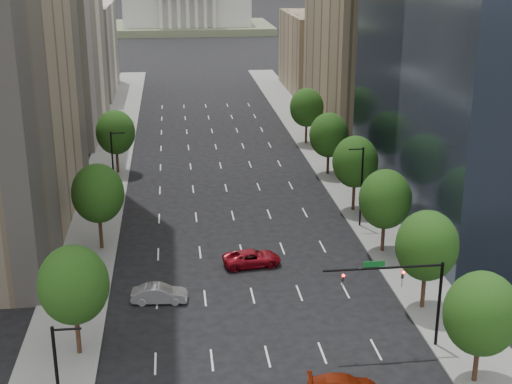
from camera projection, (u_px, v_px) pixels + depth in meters
name	position (u px, v px, depth m)	size (l,w,h in m)	color
sidewalk_left	(94.00, 221.00, 80.37)	(6.00, 200.00, 0.15)	slate
sidewalk_right	(366.00, 209.00, 83.81)	(6.00, 200.00, 0.15)	slate
midrise_cream_left	(51.00, 23.00, 114.10)	(14.00, 30.00, 35.00)	beige
filler_left	(79.00, 49.00, 147.86)	(14.00, 26.00, 18.00)	beige
parking_tan_right	(363.00, 37.00, 117.63)	(14.00, 30.00, 30.00)	#8C7759
filler_right	(321.00, 52.00, 150.91)	(14.00, 26.00, 16.00)	#8C7759
tree_right_0	(481.00, 314.00, 49.03)	(5.20, 5.20, 8.39)	#382316
tree_right_1	(427.00, 246.00, 59.25)	(5.20, 5.20, 8.75)	#382316
tree_right_2	(385.00, 199.00, 70.58)	(5.20, 5.20, 8.61)	#382316
tree_right_3	(355.00, 162.00, 81.76)	(5.20, 5.20, 8.89)	#382316
tree_right_4	(329.00, 135.00, 95.06)	(5.20, 5.20, 8.46)	#382316
tree_right_5	(307.00, 108.00, 110.00)	(5.20, 5.20, 8.75)	#382316
tree_left_0	(74.00, 285.00, 52.39)	(5.20, 5.20, 8.75)	#382316
tree_left_1	(98.00, 193.00, 71.12)	(5.20, 5.20, 8.97)	#382316
tree_left_2	(116.00, 132.00, 95.65)	(5.20, 5.20, 8.68)	#382316
streetlight_rn	(361.00, 185.00, 77.34)	(1.70, 0.20, 9.00)	black
streetlight_ln	(113.00, 166.00, 83.76)	(1.70, 0.20, 9.00)	black
traffic_signal	(409.00, 287.00, 53.41)	(9.12, 0.40, 7.38)	black
capitol	(187.00, 7.00, 257.64)	(60.00, 40.00, 35.20)	#596647
foothills	(219.00, 30.00, 605.11)	(720.00, 413.00, 263.00)	olive
car_silver	(159.00, 294.00, 61.91)	(1.67, 4.79, 1.58)	gray
car_red_far	(252.00, 258.00, 69.02)	(2.56, 5.55, 1.54)	maroon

